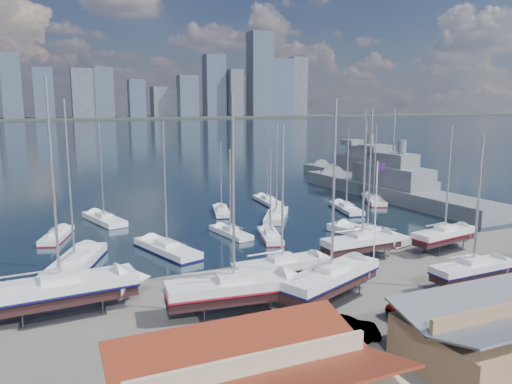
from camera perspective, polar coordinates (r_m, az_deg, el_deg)
name	(u,v)px	position (r m, az deg, el deg)	size (l,w,h in m)	color
ground	(357,285)	(50.38, 11.48, -10.36)	(1400.00, 1400.00, 0.00)	#605E59
water	(80,131)	(349.81, -19.49, 6.58)	(1400.00, 600.00, 0.40)	#192A3B
far_shore	(60,119)	(609.11, -21.53, 7.80)	(1400.00, 80.00, 2.20)	#2D332D
skyline	(50,84)	(602.74, -22.49, 11.34)	(639.14, 43.80, 107.69)	#475166
shed_grey	(497,332)	(38.72, 25.83, -14.19)	(12.60, 8.40, 4.17)	#8C6B4C
sailboat_cradle_0	(61,290)	(44.88, -21.43, -10.38)	(12.49, 4.24, 19.57)	#2D2D33
sailboat_cradle_1	(234,289)	(42.33, -2.51, -11.01)	(11.66, 4.45, 18.20)	#2D2D33
sailboat_cradle_2	(282,267)	(48.18, 2.98, -8.53)	(9.62, 3.02, 15.59)	#2D2D33
sailboat_cradle_3	(331,278)	(45.33, 8.61, -9.69)	(11.50, 7.18, 17.88)	#2D2D33
sailboat_cradle_4	(362,242)	(57.59, 12.01, -5.63)	(9.59, 2.96, 15.56)	#2D2D33
sailboat_cradle_5	(473,269)	(51.84, 23.55, -8.09)	(9.07, 2.77, 14.66)	#2D2D33
sailboat_cradle_6	(445,235)	(63.66, 20.76, -4.60)	(9.47, 3.97, 14.93)	#2D2D33
sailboat_moored_0	(75,266)	(57.25, -19.99, -7.94)	(8.12, 12.95, 18.79)	black
sailboat_moored_1	(57,237)	(70.34, -21.81, -4.75)	(4.99, 8.98, 12.93)	black
sailboat_moored_2	(104,221)	(77.48, -16.97, -3.14)	(5.49, 10.68, 15.53)	black
sailboat_moored_3	(167,250)	(60.30, -10.13, -6.58)	(6.10, 11.24, 16.19)	black
sailboat_moored_4	(231,233)	(67.00, -2.92, -4.73)	(3.54, 8.30, 12.15)	black
sailboat_moored_5	(221,212)	(80.21, -3.98, -2.29)	(4.35, 8.53, 12.29)	black
sailboat_moored_6	(270,237)	(65.34, 1.62, -5.12)	(4.44, 8.49, 12.22)	black
sailboat_moored_7	(276,217)	(76.72, 2.34, -2.83)	(7.75, 10.06, 15.24)	black
sailboat_moored_8	(267,202)	(88.33, 1.32, -1.12)	(3.30, 9.36, 13.73)	black
sailboat_moored_9	(367,235)	(67.44, 12.61, -4.87)	(6.06, 12.03, 17.50)	black
sailboat_moored_10	(346,209)	(83.24, 10.27, -1.97)	(4.67, 9.85, 14.20)	black
sailboat_moored_11	(373,201)	(91.60, 13.27, -0.99)	(6.53, 9.94, 14.49)	black
naval_ship_east	(391,190)	(95.90, 15.17, 0.24)	(9.10, 46.64, 18.18)	slate
naval_ship_west	(363,174)	(116.62, 12.13, 2.06)	(10.05, 38.90, 17.46)	slate
car_a	(300,343)	(37.08, 5.00, -16.78)	(1.59, 3.96, 1.35)	gray
car_b	(346,329)	(39.18, 10.28, -15.15)	(1.72, 4.94, 1.63)	gray
car_c	(415,318)	(42.54, 17.74, -13.51)	(2.42, 5.26, 1.46)	gray
car_d	(468,312)	(45.18, 23.08, -12.55)	(1.81, 4.45, 1.29)	gray
flagpole	(376,211)	(51.39, 13.57, -2.14)	(1.05, 0.12, 11.83)	white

